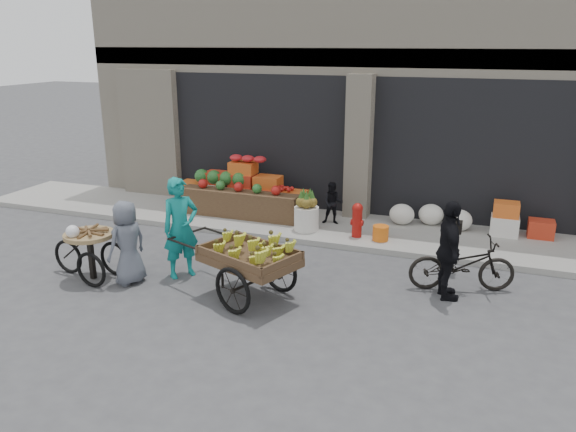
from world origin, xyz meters
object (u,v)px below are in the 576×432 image
(banana_cart, at_px, (247,254))
(cyclist, at_px, (449,251))
(vendor_grey, at_px, (127,243))
(fire_hydrant, at_px, (357,219))
(vendor_woman, at_px, (181,228))
(pineapple_bin, at_px, (306,219))
(bicycle, at_px, (462,264))
(orange_bucket, at_px, (381,233))
(seated_person, at_px, (333,203))
(tricycle_cart, at_px, (90,248))

(banana_cart, xyz_separation_m, cyclist, (2.97, 1.11, 0.04))
(banana_cart, xyz_separation_m, vendor_grey, (-2.13, -0.13, -0.04))
(fire_hydrant, xyz_separation_m, vendor_woman, (-2.46, -2.73, 0.38))
(pineapple_bin, height_order, bicycle, bicycle)
(pineapple_bin, height_order, orange_bucket, pineapple_bin)
(seated_person, bearing_deg, banana_cart, -104.79)
(fire_hydrant, bearing_deg, vendor_grey, -133.64)
(vendor_grey, bearing_deg, cyclist, 121.91)
(seated_person, xyz_separation_m, banana_cart, (-0.32, -3.82, 0.18))
(cyclist, bearing_deg, banana_cart, 93.47)
(tricycle_cart, bearing_deg, fire_hydrant, 46.43)
(seated_person, bearing_deg, pineapple_bin, -133.69)
(banana_cart, relative_size, bicycle, 1.57)
(seated_person, xyz_separation_m, vendor_woman, (-1.76, -3.38, 0.30))
(banana_cart, height_order, bicycle, banana_cart)
(vendor_woman, distance_m, tricycle_cart, 1.59)
(orange_bucket, relative_size, cyclist, 0.20)
(tricycle_cart, xyz_separation_m, bicycle, (6.02, 1.72, -0.11))
(banana_cart, bearing_deg, vendor_woman, -175.84)
(banana_cart, distance_m, vendor_grey, 2.13)
(tricycle_cart, bearing_deg, vendor_woman, 30.10)
(pineapple_bin, bearing_deg, seated_person, 56.31)
(pineapple_bin, xyz_separation_m, tricycle_cart, (-2.77, -3.43, 0.20))
(pineapple_bin, distance_m, vendor_grey, 3.95)
(vendor_woman, relative_size, cyclist, 1.10)
(bicycle, bearing_deg, banana_cart, 98.45)
(pineapple_bin, distance_m, seated_person, 0.75)
(cyclist, bearing_deg, fire_hydrant, 26.50)
(fire_hydrant, bearing_deg, bicycle, -37.65)
(fire_hydrant, xyz_separation_m, orange_bucket, (0.50, -0.05, -0.23))
(banana_cart, xyz_separation_m, vendor_woman, (-1.44, 0.44, 0.12))
(pineapple_bin, relative_size, orange_bucket, 1.62)
(pineapple_bin, relative_size, vendor_grey, 0.36)
(pineapple_bin, height_order, banana_cart, banana_cart)
(cyclist, bearing_deg, tricycle_cart, 85.81)
(banana_cart, bearing_deg, bicycle, 46.60)
(seated_person, distance_m, cyclist, 3.80)
(banana_cart, relative_size, tricycle_cart, 1.86)
(orange_bucket, height_order, vendor_woman, vendor_woman)
(fire_hydrant, distance_m, orange_bucket, 0.55)
(banana_cart, height_order, vendor_grey, vendor_grey)
(fire_hydrant, xyz_separation_m, seated_person, (-0.70, 0.65, 0.08))
(fire_hydrant, xyz_separation_m, vendor_grey, (-3.15, -3.30, 0.22))
(vendor_grey, distance_m, cyclist, 5.25)
(fire_hydrant, distance_m, banana_cart, 3.34)
(seated_person, bearing_deg, vendor_grey, -131.79)
(fire_hydrant, height_order, tricycle_cart, tricycle_cart)
(vendor_grey, height_order, cyclist, cyclist)
(seated_person, relative_size, vendor_grey, 0.64)
(fire_hydrant, height_order, banana_cart, banana_cart)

